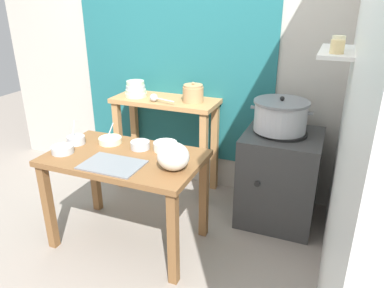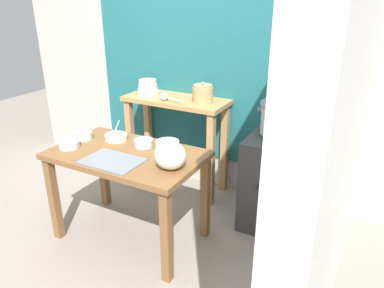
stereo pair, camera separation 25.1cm
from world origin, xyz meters
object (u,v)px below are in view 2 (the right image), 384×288
at_px(clay_pot, 203,94).
at_px(serving_tray, 112,161).
at_px(prep_table, 128,166).
at_px(prep_bowl_1, 168,145).
at_px(prep_bowl_2, 84,135).
at_px(ladle, 165,97).
at_px(bowl_stack_enamel, 148,88).
at_px(plastic_bag, 170,155).
at_px(steamer_pot, 288,119).
at_px(prep_bowl_4, 143,143).
at_px(prep_bowl_3, 69,144).
at_px(stove_block, 286,182).
at_px(back_shelf_table, 176,121).
at_px(prep_bowl_0, 116,137).

xyz_separation_m(clay_pot, serving_tray, (-0.16, -1.04, -0.25)).
bearing_deg(prep_table, clay_pot, 78.65).
relative_size(clay_pot, prep_bowl_1, 1.05).
relative_size(serving_tray, prep_bowl_1, 2.32).
distance_m(serving_tray, prep_bowl_2, 0.52).
relative_size(ladle, serving_tray, 0.64).
bearing_deg(bowl_stack_enamel, serving_tray, -68.86).
bearing_deg(prep_bowl_2, plastic_bag, -7.97).
bearing_deg(steamer_pot, prep_bowl_1, -141.85).
distance_m(prep_table, prep_bowl_4, 0.21).
bearing_deg(prep_bowl_3, prep_bowl_2, 96.71).
relative_size(stove_block, serving_tray, 1.95).
height_order(back_shelf_table, clay_pot, clay_pot).
xyz_separation_m(ladle, prep_bowl_4, (0.18, -0.60, -0.18)).
bearing_deg(plastic_bag, steamer_pot, 57.13).
xyz_separation_m(stove_block, clay_pot, (-0.82, 0.13, 0.59)).
distance_m(steamer_pot, ladle, 1.09).
bearing_deg(prep_bowl_0, steamer_pot, 27.14).
relative_size(back_shelf_table, prep_bowl_3, 6.18).
relative_size(clay_pot, plastic_bag, 0.85).
height_order(prep_table, steamer_pot, steamer_pot).
height_order(stove_block, clay_pot, clay_pot).
bearing_deg(prep_bowl_2, prep_table, -6.43).
bearing_deg(serving_tray, prep_bowl_2, 154.56).
height_order(back_shelf_table, prep_bowl_2, back_shelf_table).
bearing_deg(steamer_pot, back_shelf_table, 174.00).
distance_m(back_shelf_table, serving_tray, 1.05).
height_order(plastic_bag, prep_bowl_1, plastic_bag).
relative_size(clay_pot, bowl_stack_enamel, 0.92).
height_order(back_shelf_table, ladle, ladle).
relative_size(plastic_bag, prep_bowl_1, 1.24).
relative_size(serving_tray, prep_bowl_2, 2.36).
xyz_separation_m(prep_bowl_1, prep_bowl_2, (-0.68, -0.14, -0.00)).
bearing_deg(stove_block, prep_bowl_1, -144.33).
xyz_separation_m(prep_bowl_0, prep_bowl_3, (-0.21, -0.29, 0.00)).
bearing_deg(plastic_bag, stove_block, 54.56).
relative_size(prep_bowl_2, prep_bowl_3, 1.09).
height_order(plastic_bag, prep_bowl_3, plastic_bag).
relative_size(prep_table, prep_bowl_0, 6.36).
distance_m(back_shelf_table, clay_pot, 0.40).
bearing_deg(prep_bowl_2, bowl_stack_enamel, 84.69).
relative_size(serving_tray, prep_bowl_0, 2.31).
bearing_deg(bowl_stack_enamel, steamer_pot, -3.53).
bearing_deg(prep_table, ladle, 100.46).
distance_m(prep_bowl_2, prep_bowl_4, 0.50).
height_order(serving_tray, prep_bowl_1, prep_bowl_1).
height_order(prep_bowl_1, prep_bowl_4, prep_bowl_1).
xyz_separation_m(prep_table, prep_bowl_1, (0.23, 0.19, 0.14)).
distance_m(steamer_pot, prep_bowl_1, 0.93).
bearing_deg(prep_bowl_4, ladle, 106.66).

